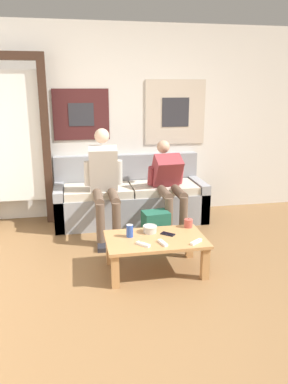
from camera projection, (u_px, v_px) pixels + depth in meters
name	position (u px, v px, depth m)	size (l,w,h in m)	color
ground_plane	(185.00, 308.00, 3.06)	(18.00, 18.00, 0.00)	brown
wall_back	(134.00, 122.00, 5.12)	(10.00, 0.07, 2.55)	silver
door_frame	(8.00, 132.00, 4.64)	(1.00, 0.10, 2.15)	#382319
couch	(130.00, 199.00, 5.02)	(1.98, 0.73, 0.85)	gray
coffee_table	(156.00, 244.00, 3.60)	(0.95, 0.59, 0.34)	#B27F4C
person_seated_adult	(104.00, 180.00, 4.47)	(0.47, 0.90, 1.26)	brown
person_seated_teen	(169.00, 182.00, 4.69)	(0.47, 0.96, 1.08)	brown
backpack	(156.00, 228.00, 4.32)	(0.32, 0.28, 0.37)	#1E5642
ceramic_bowl	(150.00, 229.00, 3.71)	(0.14, 0.14, 0.07)	#B7B2A8
pillar_candle	(188.00, 223.00, 3.86)	(0.09, 0.09, 0.10)	#B24C42
drink_can_blue	(130.00, 231.00, 3.60)	(0.07, 0.07, 0.12)	#28479E
game_controller_near_left	(196.00, 242.00, 3.47)	(0.14, 0.11, 0.03)	white
game_controller_near_right	(143.00, 244.00, 3.41)	(0.12, 0.13, 0.03)	white
game_controller_far_center	(163.00, 243.00, 3.44)	(0.07, 0.15, 0.03)	white
cell_phone	(168.00, 234.00, 3.67)	(0.15, 0.14, 0.01)	black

